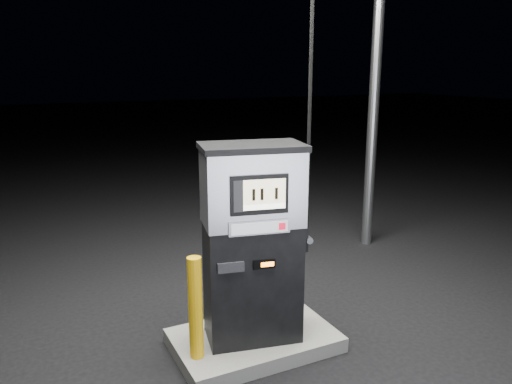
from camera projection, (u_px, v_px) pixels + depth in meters
name	position (u px, v px, depth m)	size (l,w,h in m)	color
ground	(254.00, 347.00, 5.07)	(80.00, 80.00, 0.00)	black
pump_island	(254.00, 340.00, 5.05)	(1.60, 1.00, 0.15)	#60605B
fuel_dispenser	(253.00, 242.00, 4.76)	(1.12, 0.76, 4.01)	black
bollard_left	(196.00, 308.00, 4.52)	(0.13, 0.13, 0.98)	#EBAB0D
bollard_right	(298.00, 286.00, 5.23)	(0.10, 0.10, 0.77)	#EBAB0D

